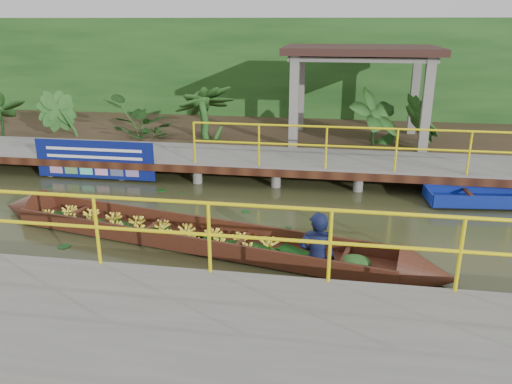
# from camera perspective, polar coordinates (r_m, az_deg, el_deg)

# --- Properties ---
(ground) EXTENTS (80.00, 80.00, 0.00)m
(ground) POSITION_cam_1_polar(r_m,az_deg,el_deg) (10.07, -5.31, -3.89)
(ground) COLOR #2C3018
(ground) RESTS_ON ground
(land_strip) EXTENTS (30.00, 8.00, 0.45)m
(land_strip) POSITION_cam_1_polar(r_m,az_deg,el_deg) (17.04, 0.91, 6.54)
(land_strip) COLOR #332619
(land_strip) RESTS_ON ground
(far_dock) EXTENTS (16.00, 2.06, 1.66)m
(far_dock) POSITION_cam_1_polar(r_m,az_deg,el_deg) (13.08, -1.59, 3.81)
(far_dock) COLOR slate
(far_dock) RESTS_ON ground
(near_dock) EXTENTS (18.00, 2.40, 1.73)m
(near_dock) POSITION_cam_1_polar(r_m,az_deg,el_deg) (6.14, -5.99, -17.05)
(near_dock) COLOR slate
(near_dock) RESTS_ON ground
(pavilion) EXTENTS (4.40, 3.00, 3.00)m
(pavilion) POSITION_cam_1_polar(r_m,az_deg,el_deg) (15.32, 11.82, 14.56)
(pavilion) COLOR slate
(pavilion) RESTS_ON ground
(foliage_backdrop) EXTENTS (30.00, 0.80, 4.00)m
(foliage_backdrop) POSITION_cam_1_polar(r_m,az_deg,el_deg) (19.21, 2.04, 13.31)
(foliage_backdrop) COLOR #184215
(foliage_backdrop) RESTS_ON ground
(vendor_boat) EXTENTS (9.10, 2.76, 2.11)m
(vendor_boat) POSITION_cam_1_polar(r_m,az_deg,el_deg) (9.10, -5.07, -4.73)
(vendor_boat) COLOR #37190F
(vendor_boat) RESTS_ON ground
(blue_banner) EXTENTS (3.17, 0.04, 0.99)m
(blue_banner) POSITION_cam_1_polar(r_m,az_deg,el_deg) (13.36, -17.96, 3.56)
(blue_banner) COLOR navy
(blue_banner) RESTS_ON ground
(tropical_plants) EXTENTS (14.21, 1.21, 1.51)m
(tropical_plants) POSITION_cam_1_polar(r_m,az_deg,el_deg) (15.10, -6.97, 8.58)
(tropical_plants) COLOR #184215
(tropical_plants) RESTS_ON ground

